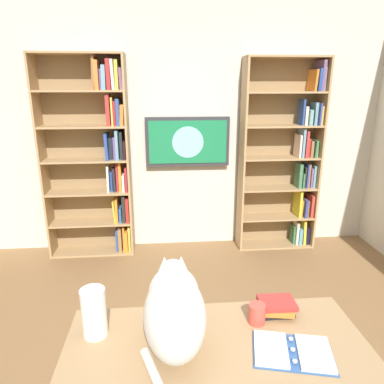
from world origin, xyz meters
TOP-DOWN VIEW (x-y plane):
  - wall_back at (0.00, -2.23)m, footprint 4.52×0.06m
  - bookshelf_left at (-1.15, -2.06)m, footprint 0.88×0.28m
  - bookshelf_right at (0.93, -2.06)m, footprint 0.91×0.28m
  - wall_mounted_tv at (-0.03, -2.15)m, footprint 0.92×0.07m
  - desk at (0.04, 0.50)m, footprint 1.33×0.64m
  - cat at (0.22, 0.42)m, footprint 0.28×0.58m
  - open_binder at (-0.27, 0.54)m, footprint 0.37×0.29m
  - paper_towel_roll at (0.57, 0.35)m, footprint 0.11×0.11m
  - coffee_mug at (-0.17, 0.33)m, footprint 0.08×0.08m
  - desk_book_stack at (-0.28, 0.27)m, footprint 0.20×0.16m

SIDE VIEW (x-z plane):
  - desk at x=0.04m, z-range 0.26..1.01m
  - open_binder at x=-0.27m, z-range 0.75..0.77m
  - desk_book_stack at x=-0.28m, z-range 0.76..0.83m
  - coffee_mug at x=-0.17m, z-range 0.75..0.85m
  - paper_towel_roll at x=0.57m, z-range 0.75..0.98m
  - cat at x=0.22m, z-range 0.75..1.10m
  - bookshelf_left at x=-1.15m, z-range -0.01..2.11m
  - bookshelf_right at x=0.93m, z-range 0.03..2.17m
  - wall_mounted_tv at x=-0.03m, z-range 0.96..1.50m
  - wall_back at x=0.00m, z-range 0.00..2.70m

